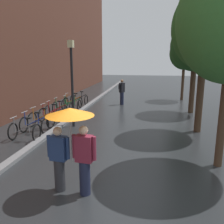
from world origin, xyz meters
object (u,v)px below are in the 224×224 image
Objects in this scene: parked_bicycle_3 at (51,115)px; parked_bicycle_7 at (73,102)px; parked_bicycle_6 at (72,104)px; pedestrian_walking_midground at (122,91)px; parked_bicycle_2 at (41,120)px; parked_bicycle_8 at (79,100)px; couple_under_umbrella at (71,138)px; street_tree_2 at (195,47)px; street_tree_3 at (185,53)px; parked_bicycle_0 at (25,131)px; street_lamp_post at (72,77)px; parked_bicycle_5 at (63,107)px; street_tree_1 at (205,29)px; parked_bicycle_1 at (34,125)px; parked_bicycle_4 at (56,111)px.

parked_bicycle_3 is 3.73m from parked_bicycle_7.
parked_bicycle_6 is 3.76m from pedestrian_walking_midground.
parked_bicycle_2 is 0.96m from parked_bicycle_3.
parked_bicycle_8 is 11.15m from couple_under_umbrella.
couple_under_umbrella is (-4.13, -9.49, -2.43)m from street_tree_2.
street_tree_2 is 1.11× the size of street_tree_3.
parked_bicycle_7 is at bearing -150.87° from street_tree_3.
parked_bicycle_8 is at bearing 89.21° from parked_bicycle_2.
parked_bicycle_7 is at bearing -97.59° from parked_bicycle_8.
parked_bicycle_0 is at bearing -84.38° from parked_bicycle_2.
parked_bicycle_3 is 0.54× the size of couple_under_umbrella.
couple_under_umbrella is 5.85m from street_lamp_post.
couple_under_umbrella is (3.10, -8.83, 1.02)m from parked_bicycle_6.
parked_bicycle_6 is 4.09m from street_lamp_post.
parked_bicycle_5 is (-0.22, 4.69, 0.00)m from parked_bicycle_0.
parked_bicycle_6 is 9.42m from couple_under_umbrella.
parked_bicycle_7 is (-0.22, 6.50, 0.00)m from parked_bicycle_0.
parked_bicycle_5 is (-7.38, -5.93, -3.15)m from street_tree_3.
street_tree_2 is (0.27, 3.87, -0.52)m from street_tree_1.
street_tree_2 reaches higher than parked_bicycle_8.
street_tree_3 is 9.98m from parked_bicycle_5.
street_tree_2 is at bearing 25.51° from parked_bicycle_3.
parked_bicycle_1 is 7.67m from pedestrian_walking_midground.
parked_bicycle_5 is 0.52× the size of couple_under_umbrella.
street_tree_2 is 4.74× the size of parked_bicycle_1.
parked_bicycle_3 is 1.00× the size of parked_bicycle_7.
parked_bicycle_6 is at bearing 90.24° from parked_bicycle_0.
parked_bicycle_4 is at bearing -94.94° from parked_bicycle_6.
parked_bicycle_0 is at bearing -88.02° from parked_bicycle_7.
parked_bicycle_2 is 0.67× the size of pedestrian_walking_midground.
pedestrian_walking_midground reaches higher than parked_bicycle_2.
parked_bicycle_1 is at bearing -135.22° from street_lamp_post.
street_tree_3 is at bearing 54.70° from street_lamp_post.
parked_bicycle_5 is at bearing 92.14° from parked_bicycle_1.
parked_bicycle_2 is at bearing -89.12° from parked_bicycle_5.
street_tree_3 is at bearing 90.62° from street_tree_2.
pedestrian_walking_midground reaches higher than parked_bicycle_5.
parked_bicycle_5 and parked_bicycle_7 have the same top height.
parked_bicycle_5 is 0.95m from parked_bicycle_6.
street_tree_2 is 10.16m from parked_bicycle_0.
parked_bicycle_1 is 0.88m from parked_bicycle_2.
street_tree_3 is at bearing 88.41° from street_tree_1.
street_lamp_post reaches higher than parked_bicycle_3.
street_tree_3 is 11.16m from parked_bicycle_3.
parked_bicycle_0 is 0.97× the size of parked_bicycle_6.
pedestrian_walking_midground reaches higher than parked_bicycle_8.
pedestrian_walking_midground is at bearing -149.29° from street_tree_3.
parked_bicycle_8 is (-0.08, 1.81, 0.00)m from parked_bicycle_6.
pedestrian_walking_midground is at bearing 158.21° from street_tree_2.
pedestrian_walking_midground reaches higher than parked_bicycle_3.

